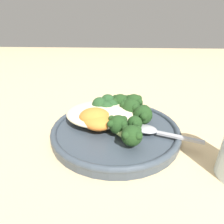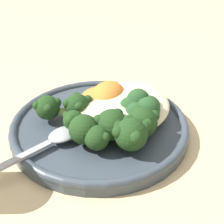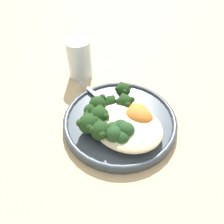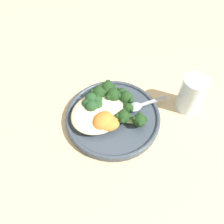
% 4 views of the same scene
% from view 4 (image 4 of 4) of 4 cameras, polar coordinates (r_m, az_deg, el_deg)
% --- Properties ---
extents(ground_plane, '(4.00, 4.00, 0.00)m').
position_cam_4_polar(ground_plane, '(0.60, -0.69, -1.63)').
color(ground_plane, '#D6B784').
extents(plate, '(0.26, 0.26, 0.02)m').
position_cam_4_polar(plate, '(0.59, 0.27, -1.23)').
color(plate, '#38424C').
rests_on(plate, ground_plane).
extents(quinoa_mound, '(0.15, 0.13, 0.03)m').
position_cam_4_polar(quinoa_mound, '(0.57, -3.50, 0.01)').
color(quinoa_mound, beige).
rests_on(quinoa_mound, plate).
extents(broccoli_stalk_0, '(0.08, 0.10, 0.03)m').
position_cam_4_polar(broccoli_stalk_0, '(0.56, 5.61, -2.04)').
color(broccoli_stalk_0, '#9EBC66').
rests_on(broccoli_stalk_0, plate).
extents(broccoli_stalk_1, '(0.06, 0.07, 0.04)m').
position_cam_4_polar(broccoli_stalk_1, '(0.56, 2.33, -1.27)').
color(broccoli_stalk_1, '#9EBC66').
rests_on(broccoli_stalk_1, plate).
extents(broccoli_stalk_2, '(0.10, 0.05, 0.03)m').
position_cam_4_polar(broccoli_stalk_2, '(0.58, 2.97, 0.42)').
color(broccoli_stalk_2, '#9EBC66').
rests_on(broccoli_stalk_2, plate).
extents(broccoli_stalk_3, '(0.13, 0.04, 0.04)m').
position_cam_4_polar(broccoli_stalk_3, '(0.59, 3.00, 2.54)').
color(broccoli_stalk_3, '#9EBC66').
rests_on(broccoli_stalk_3, plate).
extents(broccoli_stalk_4, '(0.11, 0.06, 0.03)m').
position_cam_4_polar(broccoli_stalk_4, '(0.60, 1.53, 3.17)').
color(broccoli_stalk_4, '#9EBC66').
rests_on(broccoli_stalk_4, plate).
extents(broccoli_stalk_5, '(0.09, 0.08, 0.04)m').
position_cam_4_polar(broccoli_stalk_5, '(0.59, 0.06, 3.53)').
color(broccoli_stalk_5, '#9EBC66').
rests_on(broccoli_stalk_5, plate).
extents(broccoli_stalk_6, '(0.10, 0.11, 0.04)m').
position_cam_4_polar(broccoli_stalk_6, '(0.60, -1.18, 5.04)').
color(broccoli_stalk_6, '#9EBC66').
rests_on(broccoli_stalk_6, plate).
extents(broccoli_stalk_7, '(0.06, 0.11, 0.04)m').
position_cam_4_polar(broccoli_stalk_7, '(0.60, -3.22, 4.02)').
color(broccoli_stalk_7, '#9EBC66').
rests_on(broccoli_stalk_7, plate).
extents(sweet_potato_chunk_0, '(0.07, 0.06, 0.04)m').
position_cam_4_polar(sweet_potato_chunk_0, '(0.55, -2.38, -2.30)').
color(sweet_potato_chunk_0, orange).
rests_on(sweet_potato_chunk_0, plate).
extents(sweet_potato_chunk_1, '(0.09, 0.09, 0.03)m').
position_cam_4_polar(sweet_potato_chunk_1, '(0.55, -1.53, -2.63)').
color(sweet_potato_chunk_1, orange).
rests_on(sweet_potato_chunk_1, plate).
extents(kale_tuft, '(0.06, 0.06, 0.04)m').
position_cam_4_polar(kale_tuft, '(0.58, -4.97, 2.17)').
color(kale_tuft, '#234723').
rests_on(kale_tuft, plate).
extents(spoon, '(0.12, 0.06, 0.01)m').
position_cam_4_polar(spoon, '(0.60, 6.85, 1.64)').
color(spoon, '#A3A3A8').
rests_on(spoon, plate).
extents(water_glass, '(0.07, 0.07, 0.11)m').
position_cam_4_polar(water_glass, '(0.62, 19.94, 4.38)').
color(water_glass, silver).
rests_on(water_glass, ground_plane).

